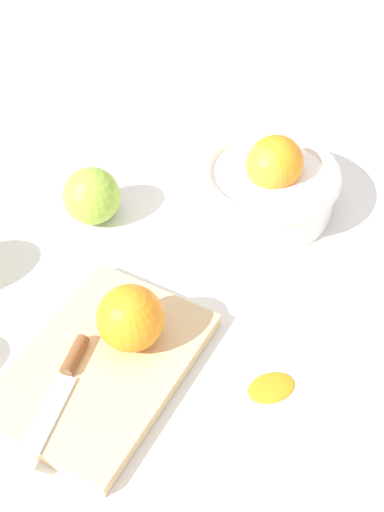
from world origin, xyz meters
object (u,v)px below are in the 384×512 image
object	(u,v)px
bowl	(269,182)
knife	(61,383)
orange_on_board	(130,318)
apple_front_left	(92,196)
cutting_board	(103,366)

from	to	relation	value
bowl	knife	xyz separation A→B (m)	(0.36, -0.07, -0.02)
orange_on_board	apple_front_left	distance (m)	0.22
cutting_board	orange_on_board	distance (m)	0.06
knife	apple_front_left	world-z (taller)	apple_front_left
knife	orange_on_board	bearing A→B (deg)	157.89
orange_on_board	bowl	bearing A→B (deg)	172.19
orange_on_board	knife	distance (m)	0.09
orange_on_board	knife	bearing A→B (deg)	-22.11
bowl	knife	bearing A→B (deg)	-11.23
orange_on_board	knife	world-z (taller)	orange_on_board
bowl	orange_on_board	size ratio (longest dim) A/B	2.57
apple_front_left	orange_on_board	bearing A→B (deg)	43.84
bowl	orange_on_board	xyz separation A→B (m)	(0.28, -0.04, 0.01)
cutting_board	orange_on_board	xyz separation A→B (m)	(-0.04, 0.01, 0.04)
knife	apple_front_left	xyz separation A→B (m)	(-0.24, -0.12, 0.01)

